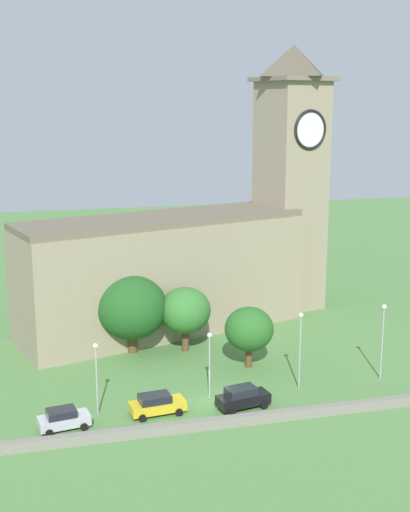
{
  "coord_description": "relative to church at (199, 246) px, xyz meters",
  "views": [
    {
      "loc": [
        -14.35,
        -53.27,
        25.47
      ],
      "look_at": [
        1.44,
        8.36,
        11.21
      ],
      "focal_mm": 47.94,
      "sensor_mm": 36.0,
      "label": 1
    }
  ],
  "objects": [
    {
      "name": "tree_by_tower",
      "position": [
        1.32,
        -14.93,
        -5.33
      ],
      "size": [
        4.8,
        4.8,
        6.09
      ],
      "color": "brown",
      "rests_on": "ground"
    },
    {
      "name": "ground_plane",
      "position": [
        -4.28,
        -7.12,
        -9.23
      ],
      "size": [
        200.0,
        200.0,
        0.0
      ],
      "primitive_type": "plane",
      "color": "#517F42"
    },
    {
      "name": "church",
      "position": [
        0.0,
        0.0,
        0.0
      ],
      "size": [
        39.16,
        19.4,
        32.26
      ],
      "color": "gray",
      "rests_on": "ground"
    },
    {
      "name": "car_silver",
      "position": [
        -17.1,
        -23.87,
        -8.36
      ],
      "size": [
        4.27,
        2.61,
        1.73
      ],
      "color": "silver",
      "rests_on": "ground"
    },
    {
      "name": "car_yellow",
      "position": [
        -9.39,
        -23.07,
        -8.34
      ],
      "size": [
        4.82,
        2.64,
        1.75
      ],
      "color": "gold",
      "rests_on": "ground"
    },
    {
      "name": "streetlamp_east_mid",
      "position": [
        4.17,
        -21.01,
        -4.45
      ],
      "size": [
        0.44,
        0.44,
        7.18
      ],
      "color": "#9EA0A5",
      "rests_on": "ground"
    },
    {
      "name": "tree_riverside_west",
      "position": [
        -3.74,
        -8.96,
        -4.83
      ],
      "size": [
        5.34,
        5.34,
        6.83
      ],
      "color": "brown",
      "rests_on": "ground"
    },
    {
      "name": "streetlamp_central",
      "position": [
        -4.27,
        -20.95,
        -5.13
      ],
      "size": [
        0.44,
        0.44,
        6.02
      ],
      "color": "#9EA0A5",
      "rests_on": "ground"
    },
    {
      "name": "streetlamp_east_end",
      "position": [
        12.5,
        -20.81,
        -4.4
      ],
      "size": [
        0.44,
        0.44,
        7.28
      ],
      "color": "#9EA0A5",
      "rests_on": "ground"
    },
    {
      "name": "car_black",
      "position": [
        -2.09,
        -23.76,
        -8.26
      ],
      "size": [
        4.79,
        2.76,
        1.93
      ],
      "color": "black",
      "rests_on": "ground"
    },
    {
      "name": "quay_barrier",
      "position": [
        -4.28,
        -26.72,
        -8.81
      ],
      "size": [
        54.84,
        0.7,
        0.84
      ],
      "primitive_type": "cube",
      "color": "gray",
      "rests_on": "ground"
    },
    {
      "name": "tree_riverside_east",
      "position": [
        -9.18,
        -8.01,
        -4.39
      ],
      "size": [
        7.33,
        7.33,
        8.17
      ],
      "color": "brown",
      "rests_on": "ground"
    },
    {
      "name": "streetlamp_west_mid",
      "position": [
        -14.19,
        -21.9,
        -4.98
      ],
      "size": [
        0.44,
        0.44,
        6.27
      ],
      "color": "#9EA0A5",
      "rests_on": "ground"
    }
  ]
}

